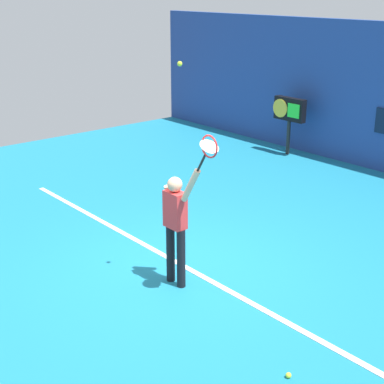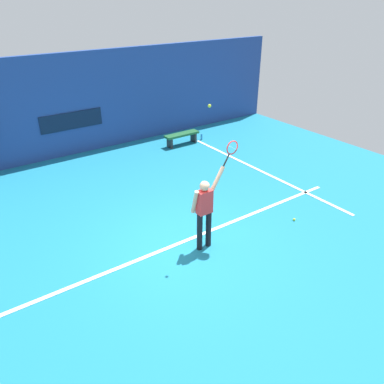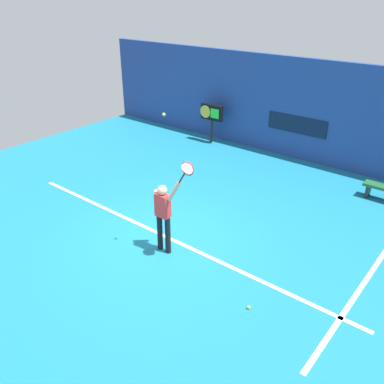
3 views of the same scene
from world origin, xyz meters
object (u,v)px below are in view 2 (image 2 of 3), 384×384
object	(u,v)px
tennis_racket	(232,149)
water_bottle	(202,137)
court_bench	(182,136)
tennis_ball	(209,106)
tennis_player	(205,209)
spare_ball	(294,219)

from	to	relation	value
tennis_racket	water_bottle	bearing A→B (deg)	58.58
tennis_racket	court_bench	size ratio (longest dim) A/B	0.43
tennis_ball	court_bench	size ratio (longest dim) A/B	0.05
tennis_player	court_bench	distance (m)	6.77
water_bottle	tennis_player	bearing A→B (deg)	-126.16
tennis_racket	tennis_ball	distance (m)	1.19
spare_ball	court_bench	bearing A→B (deg)	83.25
tennis_racket	spare_ball	xyz separation A→B (m)	(1.89, -0.43, -2.23)
tennis_ball	court_bench	world-z (taller)	tennis_ball
tennis_player	tennis_racket	world-z (taller)	tennis_racket
tennis_player	spare_ball	size ratio (longest dim) A/B	28.39
tennis_ball	water_bottle	xyz separation A→B (m)	(4.18, 5.83, -3.16)
tennis_racket	court_bench	world-z (taller)	tennis_racket
tennis_ball	spare_ball	xyz separation A→B (m)	(2.50, -0.45, -3.25)
water_bottle	spare_ball	size ratio (longest dim) A/B	3.53
tennis_racket	water_bottle	size ratio (longest dim) A/B	2.52
tennis_player	tennis_ball	xyz separation A→B (m)	(0.09, 0.02, 2.28)
court_bench	water_bottle	bearing A→B (deg)	0.00
tennis_racket	spare_ball	distance (m)	2.95
court_bench	water_bottle	world-z (taller)	court_bench
court_bench	tennis_player	bearing A→B (deg)	-119.67
tennis_racket	water_bottle	world-z (taller)	tennis_racket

